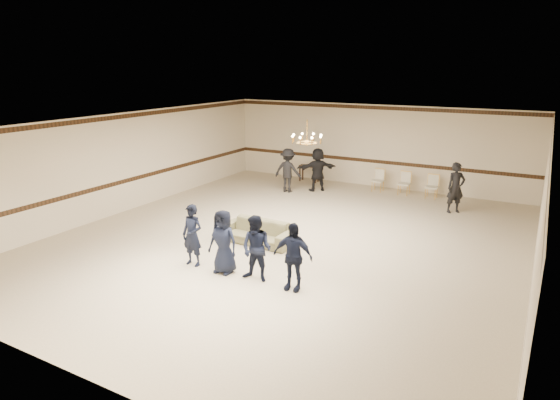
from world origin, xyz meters
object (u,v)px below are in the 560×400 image
(chandelier, at_px, (307,131))
(adult_right, at_px, (456,188))
(boy_c, at_px, (257,249))
(boy_d, at_px, (293,256))
(banquet_chair_right, at_px, (432,187))
(boy_a, at_px, (192,235))
(adult_left, at_px, (288,170))
(banquet_chair_left, at_px, (378,181))
(banquet_chair_mid, at_px, (404,184))
(console_table, at_px, (309,173))
(settee, at_px, (257,232))
(boy_b, at_px, (223,242))
(adult_mid, at_px, (318,169))

(chandelier, height_order, adult_right, chandelier)
(boy_c, height_order, boy_d, same)
(boy_d, distance_m, banquet_chair_right, 8.99)
(adult_right, bearing_deg, boy_a, -161.63)
(chandelier, distance_m, adult_left, 4.77)
(boy_c, relative_size, adult_right, 0.91)
(adult_right, bearing_deg, banquet_chair_left, 115.55)
(adult_left, relative_size, banquet_chair_left, 1.96)
(banquet_chair_mid, relative_size, console_table, 1.06)
(adult_left, xyz_separation_m, banquet_chair_right, (4.97, 1.71, -0.41))
(boy_a, relative_size, banquet_chair_mid, 1.78)
(banquet_chair_right, relative_size, console_table, 1.06)
(settee, bearing_deg, console_table, 106.10)
(boy_c, bearing_deg, boy_b, 177.41)
(boy_d, height_order, settee, boy_d)
(settee, xyz_separation_m, adult_left, (-1.84, 5.20, 0.53))
(banquet_chair_right, bearing_deg, boy_d, -102.05)
(chandelier, height_order, adult_left, chandelier)
(adult_mid, height_order, console_table, adult_mid)
(boy_c, relative_size, settee, 0.73)
(adult_left, xyz_separation_m, adult_right, (6.00, 0.30, 0.00))
(boy_a, height_order, settee, boy_a)
(boy_d, xyz_separation_m, console_table, (-4.02, 9.13, -0.42))
(chandelier, xyz_separation_m, banquet_chair_left, (0.49, 5.23, -2.45))
(boy_b, relative_size, boy_d, 1.00)
(chandelier, distance_m, banquet_chair_right, 6.29)
(banquet_chair_left, bearing_deg, boy_a, -98.64)
(settee, height_order, adult_right, adult_right)
(banquet_chair_mid, distance_m, console_table, 4.01)
(adult_right, relative_size, banquet_chair_mid, 1.96)
(boy_c, bearing_deg, banquet_chair_right, 75.51)
(boy_a, xyz_separation_m, adult_mid, (-0.39, 7.93, 0.08))
(boy_d, bearing_deg, boy_a, 174.01)
(adult_right, height_order, banquet_chair_mid, adult_right)
(console_table, bearing_deg, adult_mid, -57.99)
(boy_a, xyz_separation_m, adult_left, (-1.29, 7.23, 0.08))
(settee, distance_m, banquet_chair_mid, 7.23)
(boy_a, bearing_deg, banquet_chair_mid, 73.13)
(boy_c, bearing_deg, adult_mid, 102.83)
(boy_b, xyz_separation_m, boy_c, (0.90, 0.00, 0.00))
(boy_b, bearing_deg, banquet_chair_left, 84.12)
(boy_c, relative_size, banquet_chair_mid, 1.78)
(boy_c, height_order, settee, boy_c)
(settee, distance_m, adult_left, 5.54)
(boy_d, distance_m, adult_right, 7.79)
(boy_a, bearing_deg, chandelier, 71.94)
(adult_right, relative_size, banquet_chair_left, 1.96)
(chandelier, height_order, banquet_chair_right, chandelier)
(boy_b, distance_m, banquet_chair_left, 8.97)
(adult_mid, bearing_deg, banquet_chair_mid, 156.17)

